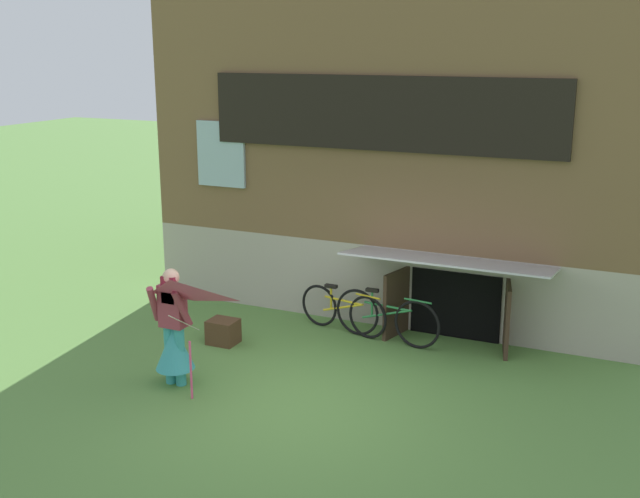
% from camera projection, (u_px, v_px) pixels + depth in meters
% --- Properties ---
extents(ground_plane, '(60.00, 60.00, 0.00)m').
position_uv_depth(ground_plane, '(296.00, 399.00, 9.98)').
color(ground_plane, '#56843D').
extents(log_house, '(8.24, 6.19, 5.68)m').
position_uv_depth(log_house, '(428.00, 134.00, 14.13)').
color(log_house, '#ADA393').
rests_on(log_house, ground_plane).
extents(person, '(0.61, 0.52, 1.61)m').
position_uv_depth(person, '(174.00, 336.00, 10.26)').
color(person, teal).
rests_on(person, ground_plane).
extents(kite, '(1.01, 1.10, 1.52)m').
position_uv_depth(kite, '(172.00, 313.00, 9.44)').
color(kite, '#E54C7F').
rests_on(kite, ground_plane).
extents(bicycle_green, '(1.76, 0.29, 0.80)m').
position_uv_depth(bicycle_green, '(386.00, 317.00, 11.82)').
color(bicycle_green, black).
rests_on(bicycle_green, ground_plane).
extents(bicycle_yellow, '(1.59, 0.39, 0.74)m').
position_uv_depth(bicycle_yellow, '(343.00, 310.00, 12.23)').
color(bicycle_yellow, black).
rests_on(bicycle_yellow, ground_plane).
extents(wooden_crate, '(0.43, 0.37, 0.37)m').
position_uv_depth(wooden_crate, '(223.00, 332.00, 11.80)').
color(wooden_crate, '#4C331E').
rests_on(wooden_crate, ground_plane).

